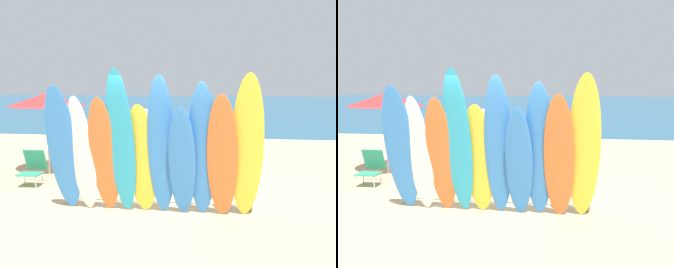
# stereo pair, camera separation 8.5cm
# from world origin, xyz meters

# --- Properties ---
(ground) EXTENTS (60.00, 60.00, 0.00)m
(ground) POSITION_xyz_m (0.00, 14.00, 0.00)
(ground) COLOR tan
(ocean_water) EXTENTS (60.00, 40.00, 0.02)m
(ocean_water) POSITION_xyz_m (0.00, 29.75, 0.01)
(ocean_water) COLOR #235B7F
(ocean_water) RESTS_ON ground
(surfboard_rack) EXTENTS (3.62, 0.07, 0.75)m
(surfboard_rack) POSITION_xyz_m (0.00, 0.00, 0.60)
(surfboard_rack) COLOR brown
(surfboard_rack) RESTS_ON ground
(surfboard_blue_0) EXTENTS (0.58, 0.80, 2.35)m
(surfboard_blue_0) POSITION_xyz_m (-1.63, -0.55, 1.17)
(surfboard_blue_0) COLOR #337AD1
(surfboard_blue_0) RESTS_ON ground
(surfboard_white_1) EXTENTS (0.52, 0.72, 2.16)m
(surfboard_white_1) POSITION_xyz_m (-1.29, -0.52, 1.08)
(surfboard_white_1) COLOR white
(surfboard_white_1) RESTS_ON ground
(surfboard_orange_2) EXTENTS (0.51, 0.76, 2.15)m
(surfboard_orange_2) POSITION_xyz_m (-0.87, -0.54, 1.07)
(surfboard_orange_2) COLOR orange
(surfboard_orange_2) RESTS_ON ground
(surfboard_teal_3) EXTENTS (0.50, 0.86, 2.63)m
(surfboard_teal_3) POSITION_xyz_m (-0.53, -0.62, 1.32)
(surfboard_teal_3) COLOR #289EC6
(surfboard_teal_3) RESTS_ON ground
(surfboard_yellow_4) EXTENTS (0.58, 0.64, 2.03)m
(surfboard_yellow_4) POSITION_xyz_m (-0.20, -0.47, 1.01)
(surfboard_yellow_4) COLOR yellow
(surfboard_yellow_4) RESTS_ON ground
(surfboard_blue_5) EXTENTS (0.51, 0.80, 2.53)m
(surfboard_blue_5) POSITION_xyz_m (0.17, -0.57, 1.26)
(surfboard_blue_5) COLOR #337AD1
(surfboard_blue_5) RESTS_ON ground
(surfboard_blue_6) EXTENTS (0.49, 0.76, 2.00)m
(surfboard_blue_6) POSITION_xyz_m (0.53, -0.59, 1.00)
(surfboard_blue_6) COLOR #337AD1
(surfboard_blue_6) RESTS_ON ground
(surfboard_blue_7) EXTENTS (0.51, 0.77, 2.41)m
(surfboard_blue_7) POSITION_xyz_m (0.88, -0.54, 1.21)
(surfboard_blue_7) COLOR #337AD1
(surfboard_blue_7) RESTS_ON ground
(surfboard_orange_8) EXTENTS (0.57, 0.76, 2.21)m
(surfboard_orange_8) POSITION_xyz_m (1.22, -0.59, 1.11)
(surfboard_orange_8) COLOR orange
(surfboard_orange_8) RESTS_ON ground
(surfboard_yellow_9) EXTENTS (0.58, 0.82, 2.55)m
(surfboard_yellow_9) POSITION_xyz_m (1.64, -0.55, 1.28)
(surfboard_yellow_9) COLOR yellow
(surfboard_yellow_9) RESTS_ON ground
(beachgoer_photographing) EXTENTS (0.50, 0.50, 1.74)m
(beachgoer_photographing) POSITION_xyz_m (-1.70, 2.45, 1.01)
(beachgoer_photographing) COLOR brown
(beachgoer_photographing) RESTS_ON ground
(beachgoer_midbeach) EXTENTS (0.51, 0.45, 1.69)m
(beachgoer_midbeach) POSITION_xyz_m (-0.77, 2.71, 0.97)
(beachgoer_midbeach) COLOR tan
(beachgoer_midbeach) RESTS_ON ground
(beach_chair_red) EXTENTS (0.53, 0.72, 0.82)m
(beach_chair_red) POSITION_xyz_m (-3.14, 1.32, 0.43)
(beach_chair_red) COLOR #B7B7BC
(beach_chair_red) RESTS_ON ground
(beach_umbrella) EXTENTS (1.92, 1.92, 2.08)m
(beach_umbrella) POSITION_xyz_m (-3.25, 2.46, 1.91)
(beach_umbrella) COLOR silver
(beach_umbrella) RESTS_ON ground
(distant_boat) EXTENTS (4.92, 1.55, 0.39)m
(distant_boat) POSITION_xyz_m (-5.45, 13.84, 0.17)
(distant_boat) COLOR #4C515B
(distant_boat) RESTS_ON ground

